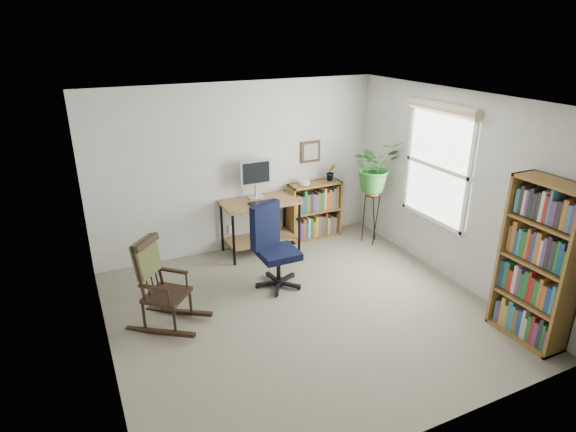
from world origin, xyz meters
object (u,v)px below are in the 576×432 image
low_bookshelf (314,210)px  tall_bookshelf (539,264)px  desk (260,226)px  office_chair (278,247)px  rocking_chair (166,284)px

low_bookshelf → tall_bookshelf: tall_bookshelf is taller
desk → office_chair: (-0.18, -1.03, 0.15)m
rocking_chair → tall_bookshelf: (3.37, -1.84, 0.35)m
office_chair → low_bookshelf: office_chair is taller
desk → tall_bookshelf: tall_bookshelf is taller
desk → rocking_chair: rocking_chair is taller
low_bookshelf → rocking_chair: bearing=-151.3°
rocking_chair → tall_bookshelf: size_ratio=0.59×
desk → office_chair: 1.06m
office_chair → tall_bookshelf: 2.86m
rocking_chair → low_bookshelf: rocking_chair is taller
rocking_chair → office_chair: bearing=-37.4°
office_chair → low_bookshelf: size_ratio=1.23×
office_chair → rocking_chair: 1.47m
office_chair → tall_bookshelf: size_ratio=0.62×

